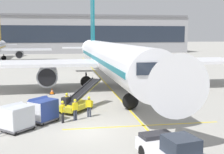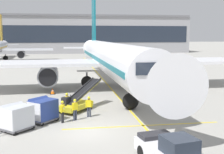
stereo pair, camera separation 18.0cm
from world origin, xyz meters
The scene contains 14 objects.
ground_plane centered at (0.00, 0.00, 0.00)m, with size 600.00×600.00×0.00m, color #9E9B93.
parked_airplane centered at (4.22, 17.19, 3.84)m, with size 34.74×44.95×15.16m.
belt_loader centered at (-0.43, 6.21, 0.81)m, with size 4.33×5.08×2.61m.
baggage_cart_lead centered at (-3.23, 3.06, 1.00)m, with size 2.53×2.56×1.91m.
baggage_cart_second centered at (-4.90, 1.15, 1.00)m, with size 2.53×2.56×1.91m.
pushback_tug centered at (3.85, -6.25, 0.83)m, with size 2.92×4.72×1.83m.
ground_crew_by_loader centered at (0.45, 3.90, 1.00)m, with size 0.56×0.30×1.74m.
ground_crew_by_carts centered at (-1.71, 2.61, 1.00)m, with size 0.35×0.55×1.74m.
ground_crew_marshaller centered at (-1.35, 5.73, 1.00)m, with size 0.41×0.49×1.74m.
ground_crew_wingwalker centered at (-0.73, 3.09, 1.00)m, with size 0.49×0.41×1.74m.
safety_cone_engine_keepout centered at (-2.94, 14.31, 0.33)m, with size 0.59×0.59×0.68m.
apron_guidance_line_lead_in centered at (4.28, 16.39, 0.00)m, with size 0.20×110.00×0.01m.
apron_guidance_line_stop_bar centered at (4.24, 0.87, 0.00)m, with size 12.00×0.20×0.01m.
terminal_building centered at (2.37, 100.27, 7.27)m, with size 90.08×16.84×14.64m.
Camera 2 is at (-1.38, -20.03, 6.70)m, focal length 47.50 mm.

